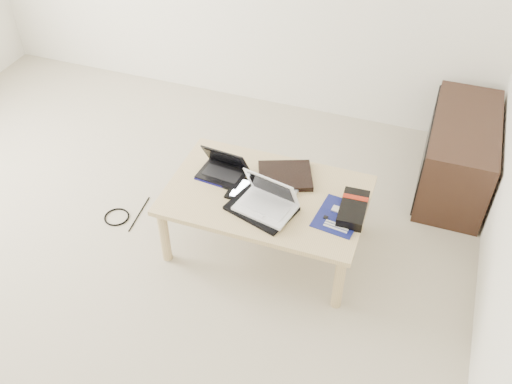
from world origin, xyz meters
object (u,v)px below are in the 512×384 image
(gpu_box, at_px, (353,209))
(white_laptop, at_px, (267,200))
(coffee_table, at_px, (266,200))
(netbook, at_px, (223,169))
(media_cabinet, at_px, (457,154))

(gpu_box, bearing_deg, white_laptop, -164.23)
(coffee_table, height_order, white_laptop, white_laptop)
(netbook, xyz_separation_m, gpu_box, (0.76, -0.07, -0.01))
(media_cabinet, height_order, white_laptop, white_laptop)
(coffee_table, distance_m, white_laptop, 0.17)
(coffee_table, xyz_separation_m, media_cabinet, (0.98, 0.92, -0.10))
(gpu_box, bearing_deg, coffee_table, -179.30)
(media_cabinet, bearing_deg, coffee_table, -136.66)
(media_cabinet, xyz_separation_m, netbook, (-1.26, -0.85, 0.19))
(media_cabinet, distance_m, white_laptop, 1.42)
(netbook, height_order, white_laptop, white_laptop)
(coffee_table, height_order, gpu_box, gpu_box)
(gpu_box, bearing_deg, netbook, 175.04)
(netbook, bearing_deg, media_cabinet, 33.97)
(coffee_table, relative_size, gpu_box, 3.97)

